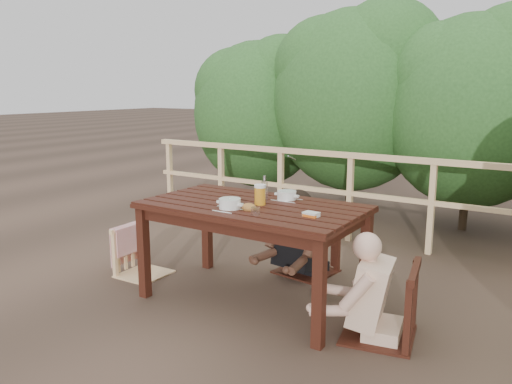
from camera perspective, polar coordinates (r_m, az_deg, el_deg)
The scene contains 16 objects.
ground at distance 4.31m, azimuth -0.37°, elevation -11.93°, with size 60.00×60.00×0.00m, color brown.
table at distance 4.16m, azimuth -0.38°, elevation -6.89°, with size 1.73×0.97×0.80m, color black.
chair_left at distance 4.83m, azimuth -12.55°, elevation -4.21°, with size 0.43×0.43×0.86m, color #E6BA82.
chair_far at distance 4.78m, azimuth 5.69°, elevation -3.28°, with size 0.49×0.49×0.99m, color black.
chair_right at distance 3.64m, azimuth 13.81°, elevation -8.18°, with size 0.50×0.50×1.01m, color black.
woman at distance 4.77m, azimuth 5.82°, elevation -1.79°, with size 0.50×0.62×1.24m, color black, non-canonical shape.
diner_right at distance 3.60m, azimuth 14.35°, elevation -6.65°, with size 0.49×0.61×1.23m, color beige, non-canonical shape.
railing at distance 5.86m, azimuth 10.40°, elevation -0.58°, with size 5.60×0.10×1.01m, color #E6BA82.
hedge_row at distance 6.74m, azimuth 18.08°, elevation 12.55°, with size 6.60×1.60×3.80m, color #274E20, non-canonical shape.
soup_near at distance 3.89m, azimuth -2.92°, elevation -1.40°, with size 0.28×0.28×0.09m, color silver.
soup_far at distance 4.21m, azimuth 3.44°, elevation -0.46°, with size 0.26×0.26×0.09m, color silver.
bread_roll at distance 3.84m, azimuth -0.77°, elevation -1.76°, with size 0.12×0.09×0.07m, color olive.
beer_glass at distance 4.01m, azimuth 0.45°, elevation -0.40°, with size 0.09×0.09×0.18m, color orange.
bottle at distance 4.13m, azimuth 0.96°, elevation 0.31°, with size 0.05×0.05×0.23m, color silver.
tumbler at distance 3.69m, azimuth -0.05°, elevation -2.26°, with size 0.06×0.06×0.07m, color silver.
butter_tub at distance 3.67m, azimuth 6.16°, elevation -2.61°, with size 0.11×0.08×0.05m, color silver.
Camera 1 is at (2.16, -3.31, 1.71)m, focal length 35.93 mm.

